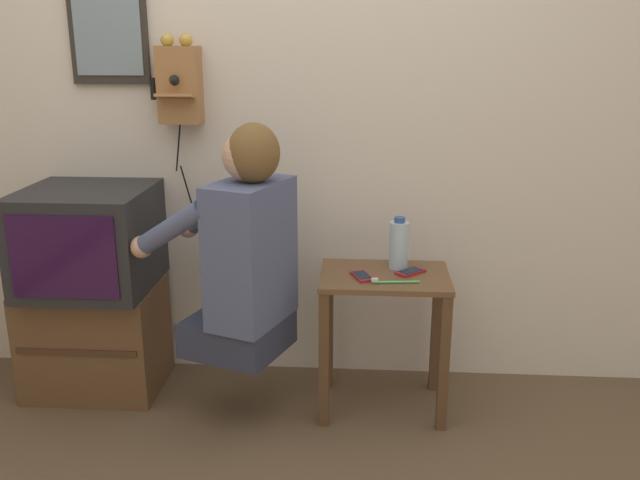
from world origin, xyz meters
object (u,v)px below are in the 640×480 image
(television, at_px, (89,239))
(framed_picture, at_px, (107,19))
(toothbrush, at_px, (392,282))
(cell_phone_spare, at_px, (410,272))
(wall_phone_antique, at_px, (179,83))
(person, at_px, (244,250))
(cell_phone_held, at_px, (362,276))
(water_bottle, at_px, (399,244))

(television, xyz_separation_m, framed_picture, (0.07, 0.24, 0.89))
(framed_picture, relative_size, toothbrush, 2.83)
(cell_phone_spare, bearing_deg, wall_phone_antique, -146.69)
(wall_phone_antique, height_order, cell_phone_spare, wall_phone_antique)
(person, xyz_separation_m, toothbrush, (0.57, 0.03, -0.12))
(wall_phone_antique, relative_size, framed_picture, 1.39)
(person, distance_m, cell_phone_held, 0.48)
(person, distance_m, toothbrush, 0.59)
(framed_picture, bearing_deg, toothbrush, -19.07)
(television, xyz_separation_m, water_bottle, (1.30, 0.02, -0.00))
(wall_phone_antique, xyz_separation_m, water_bottle, (0.93, -0.18, -0.63))
(cell_phone_spare, xyz_separation_m, toothbrush, (-0.08, -0.12, 0.00))
(cell_phone_held, distance_m, water_bottle, 0.22)
(television, relative_size, framed_picture, 0.98)
(television, xyz_separation_m, wall_phone_antique, (0.37, 0.20, 0.63))
(television, height_order, water_bottle, television)
(cell_phone_spare, bearing_deg, cell_phone_held, -113.87)
(television, distance_m, water_bottle, 1.30)
(framed_picture, xyz_separation_m, water_bottle, (1.23, -0.23, -0.89))
(person, relative_size, wall_phone_antique, 1.24)
(water_bottle, bearing_deg, person, -159.95)
(wall_phone_antique, height_order, toothbrush, wall_phone_antique)
(framed_picture, xyz_separation_m, cell_phone_spare, (1.28, -0.29, -0.99))
(framed_picture, height_order, water_bottle, framed_picture)
(wall_phone_antique, distance_m, toothbrush, 1.22)
(wall_phone_antique, bearing_deg, water_bottle, -11.00)
(water_bottle, bearing_deg, toothbrush, -99.39)
(cell_phone_spare, distance_m, water_bottle, 0.13)
(television, relative_size, cell_phone_held, 3.79)
(framed_picture, relative_size, cell_phone_held, 3.88)
(water_bottle, distance_m, toothbrush, 0.21)
(toothbrush, bearing_deg, cell_phone_held, 57.20)
(television, distance_m, toothbrush, 1.29)
(television, bearing_deg, wall_phone_antique, 28.02)
(cell_phone_spare, bearing_deg, water_bottle, 173.07)
(television, relative_size, cell_phone_spare, 3.94)
(television, bearing_deg, toothbrush, -7.76)
(television, bearing_deg, cell_phone_held, -5.70)
(television, height_order, cell_phone_spare, television)
(television, xyz_separation_m, cell_phone_held, (1.15, -0.12, -0.10))
(television, distance_m, framed_picture, 0.92)
(cell_phone_held, relative_size, cell_phone_spare, 1.04)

